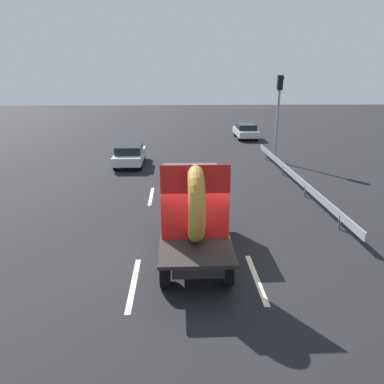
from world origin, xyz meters
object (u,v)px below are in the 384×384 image
object	(u,v)px
oncoming_car	(246,131)
traffic_light	(279,106)
flatbed_truck	(192,201)
distant_sedan	(130,154)

from	to	relation	value
oncoming_car	traffic_light	bearing A→B (deg)	-87.87
flatbed_truck	traffic_light	distance (m)	14.00
distant_sedan	oncoming_car	bearing A→B (deg)	46.88
flatbed_truck	traffic_light	bearing A→B (deg)	64.15
traffic_light	oncoming_car	size ratio (longest dim) A/B	1.36
flatbed_truck	distant_sedan	xyz separation A→B (m)	(-3.50, 11.83, -0.90)
traffic_light	oncoming_car	xyz separation A→B (m)	(-0.34, 9.18, -2.90)
flatbed_truck	distant_sedan	distance (m)	12.36
traffic_light	oncoming_car	bearing A→B (deg)	92.13
distant_sedan	traffic_light	xyz separation A→B (m)	(9.54, 0.65, 2.90)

